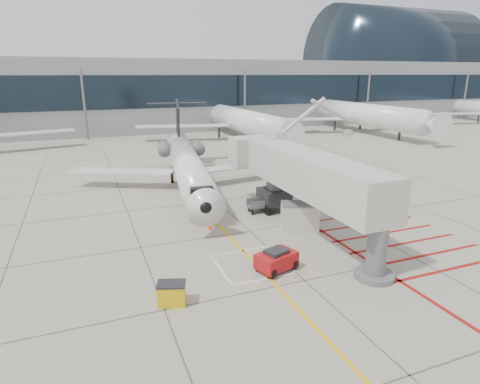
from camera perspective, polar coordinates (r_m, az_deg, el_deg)
name	(u,v)px	position (r m, az deg, el deg)	size (l,w,h in m)	color
ground_plane	(274,253)	(26.69, 4.79, -8.58)	(260.00, 260.00, 0.00)	#9D9687
regional_jet	(190,155)	(37.79, -7.19, 5.23)	(24.11, 30.40, 7.97)	white
jet_bridge	(315,184)	(28.40, 10.59, 1.18)	(9.28, 19.59, 7.83)	beige
pushback_tug	(276,259)	(24.23, 5.19, -9.50)	(2.38, 1.49, 1.39)	#AC1013
spill_bin	(172,293)	(21.21, -9.69, -14.03)	(1.37, 0.92, 1.19)	gold
baggage_cart	(259,205)	(33.86, 2.71, -1.93)	(1.88, 1.19, 1.19)	#535357
ground_power_unit	(300,217)	(30.08, 8.48, -3.54)	(2.70, 1.58, 2.14)	beige
cone_nose	(210,226)	(30.43, -4.30, -4.80)	(0.37, 0.37, 0.51)	#F4460C
cone_side	(217,212)	(33.21, -3.23, -2.87)	(0.41, 0.41, 0.57)	#E6590C
terminal_building	(177,93)	(94.04, -8.94, 13.70)	(180.00, 28.00, 14.00)	gray
terminal_glass_band	(193,91)	(80.37, -6.66, 14.05)	(180.00, 0.10, 6.00)	black
terminal_dome	(392,63)	(122.23, 20.82, 16.76)	(40.00, 28.00, 28.00)	black
bg_aircraft_c	(238,105)	(72.73, -0.28, 12.29)	(35.66, 39.62, 11.89)	silver
bg_aircraft_d	(356,99)	(85.19, 16.20, 12.57)	(38.27, 42.53, 12.76)	silver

